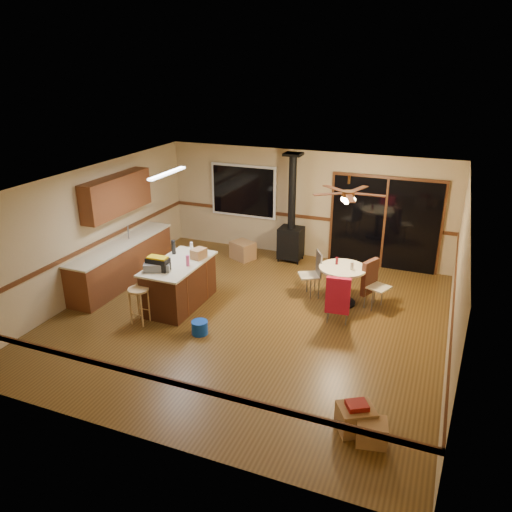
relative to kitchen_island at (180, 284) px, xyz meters
The scene contains 35 objects.
floor 1.57m from the kitchen_island, ahead, with size 7.00×7.00×0.00m, color brown.
ceiling 2.62m from the kitchen_island, ahead, with size 7.00×7.00×0.00m, color silver.
wall_back 3.90m from the kitchen_island, 66.80° to the left, with size 7.00×7.00×0.00m, color tan.
wall_front 3.90m from the kitchen_island, 66.80° to the right, with size 7.00×7.00×0.00m, color tan.
wall_left 2.17m from the kitchen_island, behind, with size 7.00×7.00×0.00m, color tan.
wall_right 5.07m from the kitchen_island, ahead, with size 7.00×7.00×0.00m, color tan.
chair_rail 1.60m from the kitchen_island, ahead, with size 7.00×7.00×0.08m, color #4F2913, non-canonical shape.
window 3.61m from the kitchen_island, 91.66° to the left, with size 1.72×0.10×1.32m, color black.
sliding_door 4.88m from the kitchen_island, 45.42° to the left, with size 2.52×0.10×2.10m, color black.
lower_cabinets 1.77m from the kitchen_island, 163.61° to the left, with size 0.60×3.00×0.86m, color brown.
countertop 1.82m from the kitchen_island, 163.61° to the left, with size 0.64×3.04×0.04m, color beige.
upper_cabinets 2.43m from the kitchen_island, 159.02° to the left, with size 0.35×2.00×0.80m, color brown.
kitchen_island is the anchor object (origin of this frame).
wood_stove 3.33m from the kitchen_island, 66.91° to the left, with size 0.55×0.50×2.52m.
ceiling_fan 3.66m from the kitchen_island, 22.90° to the left, with size 0.24×0.24×0.55m.
fluorescent_strip 2.15m from the kitchen_island, 135.00° to the left, with size 0.10×1.20×0.04m, color white.
toolbox_grey 0.72m from the kitchen_island, 110.12° to the right, with size 0.47×0.26×0.15m, color slate.
toolbox_black 0.74m from the kitchen_island, 110.44° to the right, with size 0.42×0.22×0.23m, color black.
toolbox_yellow_lid 0.84m from the kitchen_island, 110.44° to the right, with size 0.37×0.20×0.03m, color gold.
box_on_island 0.70m from the kitchen_island, 53.98° to the left, with size 0.21×0.29×0.19m, color #9B7145.
bottle_dark 0.77m from the kitchen_island, 129.89° to the left, with size 0.08×0.08×0.29m, color black.
bottle_pink 0.61m from the kitchen_island, 15.34° to the right, with size 0.07×0.07×0.21m, color #D84C8C.
bottle_white 0.85m from the kitchen_island, 95.14° to the left, with size 0.06×0.06×0.19m, color white.
bar_stool 0.97m from the kitchen_island, 109.12° to the right, with size 0.38×0.38×0.69m, color tan.
blue_bucket 1.29m from the kitchen_island, 44.35° to the right, with size 0.29×0.29×0.24m, color #0D3FBA.
dining_table 3.21m from the kitchen_island, 22.90° to the left, with size 0.93×0.93×0.78m.
glass_red 3.13m from the kitchen_island, 25.67° to the left, with size 0.06×0.06×0.15m, color #590C14.
glass_cream 3.38m from the kitchen_island, 20.91° to the left, with size 0.07×0.07×0.16m, color beige.
chair_left 2.73m from the kitchen_island, 30.80° to the left, with size 0.55×0.55×0.51m.
chair_near 3.10m from the kitchen_island, ahead, with size 0.47×0.50×0.70m.
chair_right 3.75m from the kitchen_island, 21.48° to the left, with size 0.59×0.57×0.70m.
box_under_window 2.73m from the kitchen_island, 86.05° to the left, with size 0.54×0.43×0.43m, color #9B7145.
box_corner_a 4.59m from the kitchen_island, 30.21° to the right, with size 0.46×0.39×0.35m, color #9B7145.
box_corner_b 4.87m from the kitchen_island, 30.41° to the right, with size 0.38×0.33×0.31m, color #9B7145.
box_small_red 4.58m from the kitchen_island, 30.21° to the right, with size 0.27×0.22×0.07m, color maroon.
Camera 1 is at (3.21, -7.70, 4.57)m, focal length 35.00 mm.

